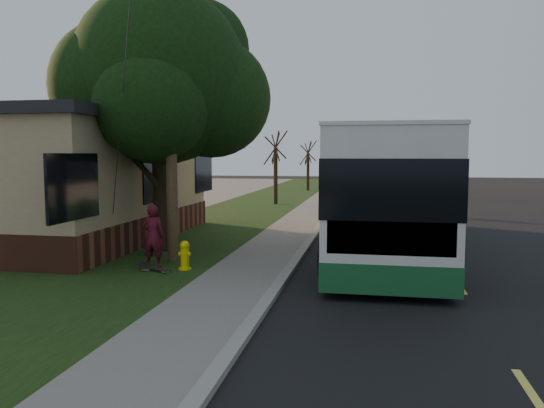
{
  "coord_description": "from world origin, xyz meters",
  "views": [
    {
      "loc": [
        1.99,
        -12.56,
        2.97
      ],
      "look_at": [
        -0.9,
        2.89,
        1.5
      ],
      "focal_mm": 35.0,
      "sensor_mm": 36.0,
      "label": 1
    }
  ],
  "objects": [
    {
      "name": "ground",
      "position": [
        0.0,
        0.0,
        0.0
      ],
      "size": [
        120.0,
        120.0,
        0.0
      ],
      "primitive_type": "plane",
      "color": "black",
      "rests_on": "ground"
    },
    {
      "name": "road",
      "position": [
        4.0,
        10.0,
        0.01
      ],
      "size": [
        8.0,
        80.0,
        0.01
      ],
      "primitive_type": "cube",
      "color": "black",
      "rests_on": "ground"
    },
    {
      "name": "curb",
      "position": [
        0.0,
        10.0,
        0.06
      ],
      "size": [
        0.25,
        80.0,
        0.12
      ],
      "primitive_type": "cube",
      "color": "gray",
      "rests_on": "ground"
    },
    {
      "name": "sidewalk",
      "position": [
        -1.0,
        10.0,
        0.04
      ],
      "size": [
        2.0,
        80.0,
        0.08
      ],
      "primitive_type": "cube",
      "color": "slate",
      "rests_on": "ground"
    },
    {
      "name": "grass_verge",
      "position": [
        -4.5,
        10.0,
        0.04
      ],
      "size": [
        5.0,
        80.0,
        0.07
      ],
      "primitive_type": "cube",
      "color": "black",
      "rests_on": "ground"
    },
    {
      "name": "building_lot",
      "position": [
        -14.5,
        10.0,
        0.02
      ],
      "size": [
        15.0,
        80.0,
        0.04
      ],
      "primitive_type": "cube",
      "color": "slate",
      "rests_on": "ground"
    },
    {
      "name": "fire_hydrant",
      "position": [
        -2.6,
        0.0,
        0.43
      ],
      "size": [
        0.32,
        0.32,
        0.74
      ],
      "color": "yellow",
      "rests_on": "grass_verge"
    },
    {
      "name": "utility_pole",
      "position": [
        -3.31,
        0.99,
        4.63
      ],
      "size": [
        2.86,
        3.21,
        9.07
      ],
      "color": "#473321",
      "rests_on": "ground"
    },
    {
      "name": "leafy_tree",
      "position": [
        -4.17,
        2.65,
        5.17
      ],
      "size": [
        6.3,
        6.0,
        7.8
      ],
      "color": "black",
      "rests_on": "grass_verge"
    },
    {
      "name": "bare_tree_near",
      "position": [
        -3.5,
        18.0,
        2.15
      ],
      "size": [
        1.38,
        1.21,
        4.31
      ],
      "color": "black",
      "rests_on": "grass_verge"
    },
    {
      "name": "bare_tree_far",
      "position": [
        -3.0,
        30.0,
        2.0
      ],
      "size": [
        1.38,
        1.21,
        4.03
      ],
      "color": "black",
      "rests_on": "grass_verge"
    },
    {
      "name": "traffic_signal",
      "position": [
        0.5,
        34.0,
        3.16
      ],
      "size": [
        0.18,
        0.22,
        5.5
      ],
      "color": "#2D2D30",
      "rests_on": "ground"
    },
    {
      "name": "transit_bus",
      "position": [
        2.39,
        4.57,
        1.93
      ],
      "size": [
        3.09,
        13.41,
        3.62
      ],
      "color": "silver",
      "rests_on": "ground"
    },
    {
      "name": "skateboarder",
      "position": [
        -3.47,
        0.06,
        0.89
      ],
      "size": [
        0.62,
        0.43,
        1.64
      ],
      "primitive_type": "imported",
      "rotation": [
        0.0,
        0.0,
        3.2
      ],
      "color": "#4D0F1B",
      "rests_on": "grass_verge"
    },
    {
      "name": "skateboard_main",
      "position": [
        -3.66,
        -0.05,
        0.13
      ],
      "size": [
        0.63,
        0.89,
        0.08
      ],
      "color": "black",
      "rests_on": "grass_verge"
    },
    {
      "name": "skateboard_spare",
      "position": [
        -3.19,
        -0.32,
        0.13
      ],
      "size": [
        0.78,
        0.56,
        0.07
      ],
      "color": "black",
      "rests_on": "grass_verge"
    },
    {
      "name": "dumpster",
      "position": [
        -9.5,
        8.75,
        0.7
      ],
      "size": [
        1.68,
        1.43,
        1.32
      ],
      "color": "#133220",
      "rests_on": "building_lot"
    },
    {
      "name": "distant_car",
      "position": [
        3.03,
        29.77,
        0.73
      ],
      "size": [
        1.96,
        4.36,
        1.46
      ],
      "primitive_type": "imported",
      "rotation": [
        0.0,
        0.0,
        -0.06
      ],
      "color": "black",
      "rests_on": "ground"
    }
  ]
}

